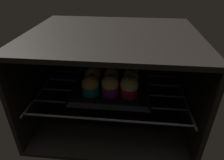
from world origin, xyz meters
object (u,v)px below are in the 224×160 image
at_px(muffin_row2_col0, 97,68).
at_px(muffin_row1_col2, 130,79).
at_px(muffin_row1_col1, 112,77).
at_px(muffin_row0_col1, 110,86).
at_px(muffin_row0_col2, 129,86).
at_px(muffin_row2_col1, 114,68).
at_px(muffin_row1_col0, 93,76).
at_px(muffin_row2_col2, 131,70).
at_px(baking_tray, 112,86).
at_px(muffin_row0_col0, 91,85).

bearing_deg(muffin_row2_col0, muffin_row1_col2, -25.98).
bearing_deg(muffin_row2_col0, muffin_row1_col1, -44.17).
xyz_separation_m(muffin_row0_col1, muffin_row1_col1, (0.00, 0.06, -0.00)).
distance_m(muffin_row0_col1, muffin_row0_col2, 0.07).
distance_m(muffin_row1_col2, muffin_row2_col1, 0.10).
bearing_deg(muffin_row0_col1, muffin_row2_col0, 117.87).
xyz_separation_m(muffin_row1_col0, muffin_row1_col2, (0.14, -0.00, -0.00)).
xyz_separation_m(muffin_row0_col1, muffin_row1_col2, (0.07, 0.06, -0.00)).
height_order(muffin_row0_col1, muffin_row2_col2, muffin_row0_col1).
bearing_deg(muffin_row0_col1, baking_tray, 90.49).
xyz_separation_m(baking_tray, muffin_row0_col0, (-0.07, -0.07, 0.04)).
relative_size(muffin_row0_col1, muffin_row1_col0, 1.06).
relative_size(muffin_row0_col0, muffin_row1_col0, 1.02).
bearing_deg(muffin_row2_col2, muffin_row0_col1, -117.03).
bearing_deg(muffin_row2_col1, muffin_row0_col0, -116.64).
xyz_separation_m(muffin_row1_col2, muffin_row2_col1, (-0.07, 0.08, 0.00)).
bearing_deg(muffin_row1_col1, baking_tray, 104.27).
distance_m(baking_tray, muffin_row0_col0, 0.10).
height_order(muffin_row0_col0, muffin_row1_col2, muffin_row0_col0).
distance_m(muffin_row0_col0, muffin_row2_col2, 0.19).
relative_size(muffin_row1_col2, muffin_row2_col0, 0.91).
relative_size(muffin_row0_col0, muffin_row1_col2, 1.04).
relative_size(muffin_row2_col1, muffin_row2_col2, 1.08).
bearing_deg(muffin_row0_col0, muffin_row1_col1, 43.33).
height_order(muffin_row0_col0, muffin_row1_col1, same).
bearing_deg(muffin_row1_col2, muffin_row0_col1, -137.46).
xyz_separation_m(muffin_row0_col0, muffin_row1_col0, (-0.00, 0.07, -0.00)).
xyz_separation_m(muffin_row0_col2, muffin_row1_col2, (0.00, 0.06, -0.00)).
xyz_separation_m(muffin_row1_col2, muffin_row2_col2, (-0.00, 0.07, 0.00)).
bearing_deg(muffin_row2_col2, muffin_row1_col0, -153.29).
bearing_deg(muffin_row2_col1, muffin_row1_col2, -48.21).
xyz_separation_m(muffin_row0_col0, muffin_row2_col1, (0.07, 0.14, 0.00)).
bearing_deg(muffin_row1_col2, muffin_row1_col1, 179.91).
xyz_separation_m(muffin_row0_col2, muffin_row1_col1, (-0.07, 0.06, -0.00)).
bearing_deg(muffin_row2_col1, muffin_row0_col1, -90.63).
relative_size(muffin_row1_col1, muffin_row2_col2, 1.02).
bearing_deg(muffin_row1_col0, baking_tray, 1.70).
bearing_deg(muffin_row1_col1, muffin_row0_col2, -44.21).
bearing_deg(muffin_row1_col0, muffin_row0_col2, -25.21).
xyz_separation_m(muffin_row1_col0, muffin_row2_col2, (0.14, 0.07, -0.00)).
bearing_deg(muffin_row1_col0, muffin_row0_col1, -41.81).
bearing_deg(muffin_row1_col1, muffin_row0_col0, -136.67).
bearing_deg(muffin_row0_col2, muffin_row2_col1, 114.85).
height_order(muffin_row1_col2, muffin_row2_col2, muffin_row2_col2).
distance_m(muffin_row0_col0, muffin_row1_col2, 0.15).
relative_size(muffin_row2_col0, muffin_row2_col2, 1.08).
height_order(baking_tray, muffin_row0_col2, muffin_row0_col2).
height_order(muffin_row0_col1, muffin_row1_col2, muffin_row0_col1).
height_order(baking_tray, muffin_row2_col0, muffin_row2_col0).
height_order(baking_tray, muffin_row1_col2, muffin_row1_col2).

